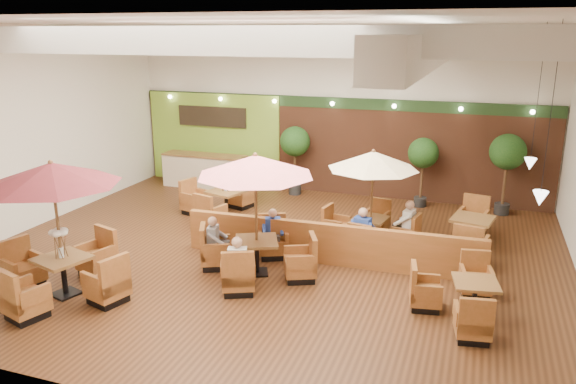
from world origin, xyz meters
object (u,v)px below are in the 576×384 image
at_px(table_3, 218,201).
at_px(diner_2, 215,237).
at_px(table_5, 471,234).
at_px(topiary_2, 507,155).
at_px(booth_divider, 329,244).
at_px(topiary_1, 423,156).
at_px(table_4, 460,298).
at_px(diner_4, 407,220).
at_px(diner_3, 363,227).
at_px(topiary_0, 295,144).
at_px(diner_1, 273,228).
at_px(diner_0, 238,259).
at_px(table_1, 256,193).
at_px(service_counter, 205,171).
at_px(table_2, 372,180).
at_px(table_0, 56,206).

relative_size(table_3, diner_2, 3.72).
xyz_separation_m(table_5, topiary_2, (0.79, 3.29, 1.41)).
bearing_deg(diner_2, booth_divider, 99.39).
relative_size(table_3, topiary_1, 1.33).
xyz_separation_m(table_4, topiary_2, (0.88, 6.89, 1.47)).
bearing_deg(topiary_2, diner_4, -121.93).
bearing_deg(diner_3, table_5, 42.37).
bearing_deg(table_3, topiary_0, 81.39).
relative_size(topiary_0, diner_3, 2.87).
distance_m(table_5, diner_1, 5.00).
height_order(diner_0, diner_1, diner_0).
xyz_separation_m(topiary_0, diner_2, (0.24, -6.43, -0.96)).
distance_m(booth_divider, topiary_1, 5.67).
bearing_deg(topiary_0, table_5, -29.63).
relative_size(table_1, table_4, 1.17).
xyz_separation_m(diner_1, diner_3, (2.05, 0.74, 0.02)).
bearing_deg(table_1, topiary_2, 25.72).
distance_m(service_counter, table_1, 7.81).
bearing_deg(diner_4, table_4, -145.01).
bearing_deg(table_2, topiary_2, 59.42).
xyz_separation_m(table_4, topiary_0, (-5.69, 6.89, 1.37)).
bearing_deg(diner_2, diner_4, 109.03).
bearing_deg(diner_3, service_counter, 158.93).
bearing_deg(service_counter, diner_0, -58.06).
bearing_deg(table_5, table_2, -157.97).
distance_m(table_3, topiary_0, 3.53).
height_order(table_2, diner_4, table_2).
bearing_deg(diner_4, table_3, 92.23).
distance_m(table_1, topiary_1, 7.06).
height_order(table_3, table_5, table_3).
height_order(table_0, diner_2, table_0).
xyz_separation_m(table_1, diner_4, (2.96, 2.67, -1.13)).
bearing_deg(table_1, table_5, 10.07).
height_order(diner_2, diner_4, diner_4).
xyz_separation_m(table_0, table_3, (0.71, 5.75, -1.46)).
bearing_deg(table_0, diner_4, 55.32).
bearing_deg(table_1, diner_1, 65.25).
distance_m(table_2, topiary_2, 4.97).
distance_m(service_counter, diner_1, 6.90).
height_order(booth_divider, topiary_1, topiary_1).
height_order(service_counter, diner_4, diner_4).
bearing_deg(table_5, topiary_2, 87.78).
xyz_separation_m(service_counter, diner_4, (7.49, -3.56, 0.18)).
xyz_separation_m(table_3, table_5, (7.18, -0.30, -0.06)).
bearing_deg(table_5, booth_divider, -135.43).
xyz_separation_m(table_2, topiary_2, (3.25, 3.76, 0.10)).
height_order(table_2, table_3, table_2).
relative_size(table_0, table_1, 1.01).
distance_m(table_1, diner_3, 2.93).
relative_size(table_5, diner_0, 3.66).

